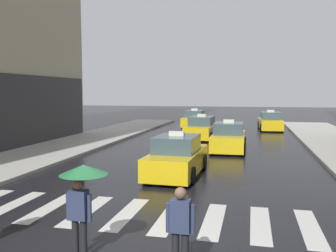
{
  "coord_description": "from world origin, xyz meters",
  "views": [
    {
      "loc": [
        2.73,
        -6.42,
        3.37
      ],
      "look_at": [
        -0.58,
        8.0,
        2.0
      ],
      "focal_mm": 39.23,
      "sensor_mm": 36.0,
      "label": 1
    }
  ],
  "objects_px": {
    "taxi_fifth": "(270,122)",
    "pedestrian_plain_coat": "(180,225)",
    "taxi_second": "(229,138)",
    "taxi_fourth": "(195,120)",
    "pedestrian_with_umbrella": "(82,186)",
    "taxi_third": "(202,129)",
    "taxi_lead": "(177,157)"
  },
  "relations": [
    {
      "from": "taxi_lead",
      "to": "taxi_third",
      "type": "xyz_separation_m",
      "value": [
        -0.59,
        11.88,
        0.0
      ]
    },
    {
      "from": "taxi_fourth",
      "to": "pedestrian_with_umbrella",
      "type": "height_order",
      "value": "pedestrian_with_umbrella"
    },
    {
      "from": "pedestrian_plain_coat",
      "to": "taxi_second",
      "type": "bearing_deg",
      "value": 90.2
    },
    {
      "from": "taxi_second",
      "to": "pedestrian_plain_coat",
      "type": "height_order",
      "value": "taxi_second"
    },
    {
      "from": "taxi_lead",
      "to": "taxi_second",
      "type": "height_order",
      "value": "same"
    },
    {
      "from": "taxi_fourth",
      "to": "pedestrian_with_umbrella",
      "type": "bearing_deg",
      "value": -85.77
    },
    {
      "from": "taxi_lead",
      "to": "pedestrian_with_umbrella",
      "type": "relative_size",
      "value": 2.36
    },
    {
      "from": "pedestrian_with_umbrella",
      "to": "taxi_lead",
      "type": "bearing_deg",
      "value": 87.47
    },
    {
      "from": "taxi_third",
      "to": "pedestrian_plain_coat",
      "type": "height_order",
      "value": "taxi_third"
    },
    {
      "from": "taxi_third",
      "to": "taxi_fourth",
      "type": "distance_m",
      "value": 8.83
    },
    {
      "from": "taxi_second",
      "to": "pedestrian_plain_coat",
      "type": "relative_size",
      "value": 2.76
    },
    {
      "from": "taxi_fourth",
      "to": "pedestrian_with_umbrella",
      "type": "xyz_separation_m",
      "value": [
        2.09,
        -28.33,
        0.79
      ]
    },
    {
      "from": "taxi_second",
      "to": "pedestrian_with_umbrella",
      "type": "xyz_separation_m",
      "value": [
        -1.98,
        -14.66,
        0.79
      ]
    },
    {
      "from": "taxi_fourth",
      "to": "pedestrian_plain_coat",
      "type": "relative_size",
      "value": 2.79
    },
    {
      "from": "taxi_third",
      "to": "pedestrian_plain_coat",
      "type": "relative_size",
      "value": 2.8
    },
    {
      "from": "taxi_lead",
      "to": "taxi_fifth",
      "type": "height_order",
      "value": "same"
    },
    {
      "from": "taxi_second",
      "to": "pedestrian_with_umbrella",
      "type": "relative_size",
      "value": 2.35
    },
    {
      "from": "taxi_lead",
      "to": "pedestrian_plain_coat",
      "type": "relative_size",
      "value": 2.78
    },
    {
      "from": "taxi_second",
      "to": "taxi_lead",
      "type": "bearing_deg",
      "value": -103.47
    },
    {
      "from": "taxi_lead",
      "to": "taxi_fifth",
      "type": "xyz_separation_m",
      "value": [
        4.51,
        19.2,
        0.0
      ]
    },
    {
      "from": "taxi_fifth",
      "to": "pedestrian_plain_coat",
      "type": "relative_size",
      "value": 2.8
    },
    {
      "from": "taxi_lead",
      "to": "taxi_second",
      "type": "bearing_deg",
      "value": 76.53
    },
    {
      "from": "taxi_lead",
      "to": "taxi_second",
      "type": "distance_m",
      "value": 7.04
    },
    {
      "from": "taxi_fourth",
      "to": "pedestrian_plain_coat",
      "type": "height_order",
      "value": "taxi_fourth"
    },
    {
      "from": "taxi_second",
      "to": "pedestrian_plain_coat",
      "type": "bearing_deg",
      "value": -89.8
    },
    {
      "from": "pedestrian_plain_coat",
      "to": "taxi_fifth",
      "type": "bearing_deg",
      "value": 84.08
    },
    {
      "from": "taxi_lead",
      "to": "taxi_third",
      "type": "distance_m",
      "value": 11.9
    },
    {
      "from": "taxi_lead",
      "to": "pedestrian_plain_coat",
      "type": "height_order",
      "value": "taxi_lead"
    },
    {
      "from": "taxi_second",
      "to": "taxi_fourth",
      "type": "height_order",
      "value": "same"
    },
    {
      "from": "taxi_third",
      "to": "pedestrian_with_umbrella",
      "type": "distance_m",
      "value": 19.71
    },
    {
      "from": "pedestrian_with_umbrella",
      "to": "pedestrian_plain_coat",
      "type": "xyz_separation_m",
      "value": [
        2.04,
        -0.19,
        -0.58
      ]
    },
    {
      "from": "taxi_fifth",
      "to": "taxi_second",
      "type": "bearing_deg",
      "value": -103.09
    }
  ]
}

